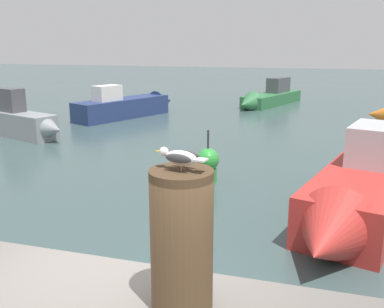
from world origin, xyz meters
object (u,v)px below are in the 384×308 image
(boat_grey, at_px, (21,122))
(boat_navy, at_px, (130,106))
(boat_green, at_px, (268,98))
(boat_red, at_px, (358,194))
(channel_buoy, at_px, (208,164))
(mooring_post, at_px, (182,240))
(seagull, at_px, (180,157))

(boat_grey, height_order, boat_navy, boat_grey)
(boat_green, bearing_deg, boat_red, -77.11)
(boat_grey, distance_m, channel_buoy, 8.66)
(boat_green, height_order, boat_navy, boat_navy)
(boat_grey, distance_m, boat_red, 12.40)
(mooring_post, xyz_separation_m, boat_red, (1.68, 5.85, -1.49))
(boat_red, xyz_separation_m, channel_buoy, (-3.39, 1.59, -0.08))
(boat_grey, relative_size, channel_buoy, 3.37)
(boat_grey, height_order, boat_red, boat_grey)
(boat_navy, bearing_deg, boat_red, -47.48)
(mooring_post, bearing_deg, boat_grey, 132.08)
(boat_red, relative_size, channel_buoy, 4.62)
(boat_grey, bearing_deg, channel_buoy, -22.53)
(mooring_post, xyz_separation_m, seagull, (-0.01, 0.00, 0.59))
(seagull, xyz_separation_m, boat_red, (1.69, 5.85, -2.09))
(boat_grey, relative_size, boat_navy, 0.77)
(seagull, bearing_deg, channel_buoy, 102.93)
(boat_green, distance_m, channel_buoy, 14.30)
(mooring_post, height_order, channel_buoy, mooring_post)
(seagull, relative_size, boat_green, 0.06)
(boat_navy, bearing_deg, mooring_post, -64.30)
(mooring_post, distance_m, boat_navy, 18.00)
(seagull, distance_m, boat_navy, 18.06)
(boat_navy, relative_size, channel_buoy, 4.37)
(seagull, height_order, boat_red, seagull)
(mooring_post, height_order, boat_navy, mooring_post)
(mooring_post, height_order, boat_green, mooring_post)
(boat_green, height_order, channel_buoy, boat_green)
(mooring_post, bearing_deg, boat_navy, 115.70)
(mooring_post, height_order, boat_red, mooring_post)
(channel_buoy, bearing_deg, boat_navy, 124.80)
(boat_grey, bearing_deg, boat_red, -23.31)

